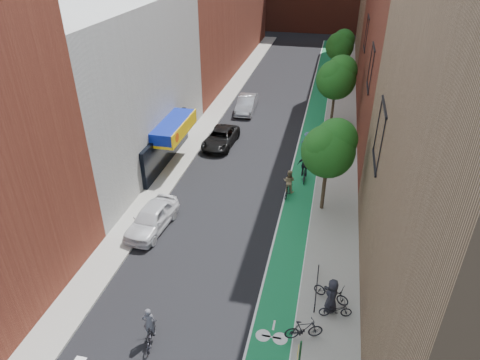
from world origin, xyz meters
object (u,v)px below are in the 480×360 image
Objects in this scene: parked_car_silver at (247,104)px; cyclist_lead at (150,331)px; cyclist_lane_near at (289,185)px; cyclist_lane_mid at (305,170)px; parked_car_black at (221,138)px; pedestrian at (332,296)px; parked_car_white at (152,218)px; cyclist_lane_far at (307,145)px.

parked_car_silver is 2.47× the size of cyclist_lead.
cyclist_lane_near is at bearing -122.93° from cyclist_lead.
parked_car_black is at bearing -34.63° from cyclist_lane_mid.
pedestrian is at bearing 119.84° from cyclist_lane_near.
cyclist_lane_mid reaches higher than pedestrian.
cyclist_lane_mid reaches higher than cyclist_lane_near.
cyclist_lead is 0.89× the size of cyclist_lane_mid.
cyclist_lead is (3.24, -7.97, -0.14)m from parked_car_white.
cyclist_lane_far is (-0.22, 4.37, -0.06)m from cyclist_lane_mid.
cyclist_lane_mid is at bearing 99.59° from cyclist_lane_far.
cyclist_lane_near is at bearing -42.23° from parked_car_black.
parked_car_black is 20.52m from cyclist_lead.
parked_car_silver is 26.79m from pedestrian.
pedestrian is (10.07, -16.83, 0.40)m from parked_car_black.
pedestrian reaches higher than parked_car_silver.
cyclist_lane_mid is at bearing -98.33° from cyclist_lane_near.
pedestrian is (9.55, -25.03, 0.29)m from parked_car_silver.
parked_car_white is 0.96× the size of parked_car_silver.
cyclist_lead is (1.64, -28.60, -0.15)m from parked_car_silver.
cyclist_lane_mid is (8.67, 8.07, 0.11)m from parked_car_white.
cyclist_lane_near is 10.58m from pedestrian.
cyclist_lane_mid is (7.07, -12.56, 0.10)m from parked_car_silver.
parked_car_black is at bearing -134.24° from pedestrian.
parked_car_white is 15.04m from cyclist_lane_far.
cyclist_lane_near is (4.56, 13.61, 0.24)m from cyclist_lead.
cyclist_lane_near reaches higher than parked_car_silver.
cyclist_lane_near is (7.80, 5.64, 0.10)m from parked_car_white.
pedestrian is at bearing 96.49° from cyclist_lane_mid.
parked_car_white is 2.10× the size of cyclist_lane_mid.
cyclist_lane_mid is (7.59, -4.36, 0.21)m from parked_car_black.
cyclist_lead reaches higher than parked_car_black.
cyclist_lane_near is 1.07× the size of pedestrian.
parked_car_black is 2.64× the size of pedestrian.
parked_car_silver is 28.65m from cyclist_lead.
parked_car_silver is at bearing -56.16° from cyclist_lane_near.
parked_car_white is 2.30× the size of cyclist_lane_near.
parked_car_silver is (1.60, 20.63, 0.01)m from parked_car_white.
cyclist_lane_near is (6.20, -14.99, 0.09)m from parked_car_silver.
cyclist_lane_mid is 1.15× the size of cyclist_lane_far.
cyclist_lane_far is at bearing 61.15° from parked_car_white.
pedestrian is (7.91, 3.57, 0.44)m from cyclist_lead.
cyclist_lead is at bearing -80.86° from parked_car_black.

